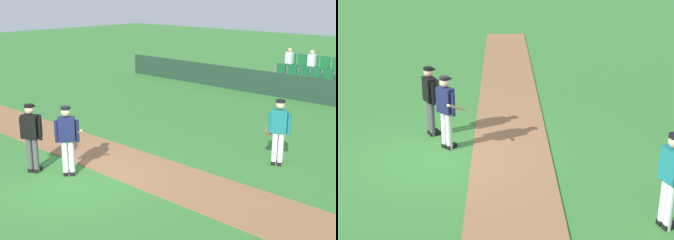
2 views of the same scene
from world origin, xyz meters
The scene contains 7 objects.
ground_plane centered at (0.00, 0.00, 0.00)m, with size 80.00×80.00×0.00m, color #387A33.
infield_dirt_path centered at (0.00, 1.69, 0.01)m, with size 28.00×1.82×0.03m, color #936642.
dugout_fence centered at (0.00, 11.58, 0.51)m, with size 20.00×0.16×1.02m, color #1E3828.
stadium_bleachers centered at (-0.02, 13.04, 0.49)m, with size 4.45×2.10×1.90m.
batter_navy_jersey centered at (-0.35, 0.18, 0.97)m, with size 0.76×0.67×1.76m.
umpire_home_plate centered at (-1.19, -0.29, 1.00)m, with size 0.54×0.45×1.76m.
runner_teal_jersey centered at (3.05, 4.30, 0.96)m, with size 0.66×0.40×1.76m.
Camera 1 is at (8.75, -6.04, 4.43)m, focal length 49.64 mm.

